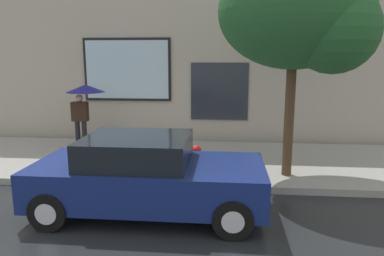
% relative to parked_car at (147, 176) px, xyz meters
% --- Properties ---
extents(ground_plane, '(60.00, 60.00, 0.00)m').
position_rel_parked_car_xyz_m(ground_plane, '(-0.63, 0.10, -0.69)').
color(ground_plane, black).
extents(sidewalk, '(20.00, 4.00, 0.15)m').
position_rel_parked_car_xyz_m(sidewalk, '(-0.63, 3.10, -0.62)').
color(sidewalk, gray).
rests_on(sidewalk, ground).
extents(building_facade, '(20.00, 0.67, 7.00)m').
position_rel_parked_car_xyz_m(building_facade, '(-0.63, 5.60, 2.79)').
color(building_facade, '#B2A893').
rests_on(building_facade, ground).
extents(parked_car, '(4.06, 1.89, 1.41)m').
position_rel_parked_car_xyz_m(parked_car, '(0.00, 0.00, 0.00)').
color(parked_car, navy).
rests_on(parked_car, ground).
extents(fire_hydrant, '(0.30, 0.44, 0.71)m').
position_rel_parked_car_xyz_m(fire_hydrant, '(0.75, 1.65, -0.20)').
color(fire_hydrant, red).
rests_on(fire_hydrant, sidewalk).
extents(pedestrian_with_umbrella, '(1.10, 1.10, 1.85)m').
position_rel_parked_car_xyz_m(pedestrian_with_umbrella, '(-2.69, 3.98, 0.97)').
color(pedestrian_with_umbrella, black).
rests_on(pedestrian_with_umbrella, sidewalk).
extents(street_tree, '(3.20, 2.72, 4.75)m').
position_rel_parked_car_xyz_m(street_tree, '(2.92, 1.89, 2.92)').
color(street_tree, '#4C3823').
rests_on(street_tree, sidewalk).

